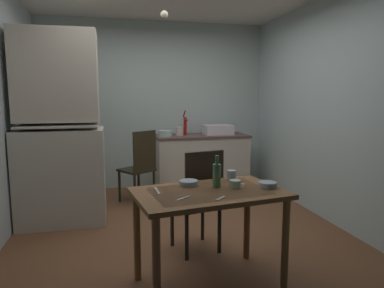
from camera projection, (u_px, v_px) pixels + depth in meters
name	position (u px, v px, depth m)	size (l,w,h in m)	color
ground_plane	(178.00, 228.00, 3.93)	(4.87, 4.87, 0.00)	brown
wall_back	(155.00, 105.00, 5.66)	(3.66, 0.10, 2.64)	silver
wall_right	(329.00, 109.00, 4.15)	(0.10, 3.97, 2.64)	silver
hutch_cabinet	(60.00, 135.00, 4.01)	(0.97, 0.59, 2.20)	beige
counter_cabinet	(201.00, 162.00, 5.58)	(1.45, 0.64, 0.86)	beige
sink_basin	(218.00, 130.00, 5.57)	(0.44, 0.34, 0.15)	white
hand_pump	(185.00, 124.00, 5.49)	(0.05, 0.27, 0.39)	#B21E19
mixing_bowl_counter	(165.00, 133.00, 5.34)	(0.21, 0.21, 0.09)	#ADD1C1
stoneware_crock	(180.00, 131.00, 5.44)	(0.12, 0.12, 0.13)	beige
dining_table	(209.00, 205.00, 2.69)	(1.22, 0.85, 0.76)	brown
chair_far_side	(199.00, 200.00, 3.27)	(0.48, 0.48, 0.99)	#2E271E
chair_by_counter	(140.00, 165.00, 4.80)	(0.56, 0.56, 1.01)	black
serving_bowl_wide	(268.00, 185.00, 2.77)	(0.14, 0.14, 0.04)	#9EB2C6
soup_bowl_small	(189.00, 183.00, 2.84)	(0.15, 0.15, 0.04)	#9EB2C6
teacup_mint	(235.00, 184.00, 2.77)	(0.09, 0.09, 0.06)	#ADD1C1
mug_dark	(231.00, 175.00, 3.04)	(0.08, 0.08, 0.08)	#9EB2C6
glass_bottle	(217.00, 174.00, 2.78)	(0.07, 0.07, 0.25)	#4C7F56
table_knife	(157.00, 191.00, 2.67)	(0.19, 0.02, 0.01)	silver
teaspoon_near_bowl	(184.00, 198.00, 2.48)	(0.14, 0.02, 0.01)	beige
teaspoon_by_cup	(221.00, 198.00, 2.47)	(0.12, 0.02, 0.01)	beige
serving_spoon	(237.00, 183.00, 2.90)	(0.16, 0.02, 0.01)	beige
pendant_bulb	(164.00, 15.00, 3.70)	(0.08, 0.08, 0.08)	#F9EFCC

